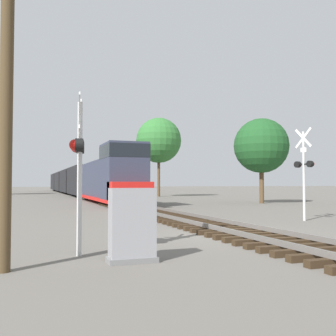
{
  "coord_description": "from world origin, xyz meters",
  "views": [
    {
      "loc": [
        -6.63,
        -11.68,
        1.71
      ],
      "look_at": [
        -1.06,
        3.89,
        2.36
      ],
      "focal_mm": 42.0,
      "sensor_mm": 36.0,
      "label": 1
    }
  ],
  "objects_px": {
    "tree_far_right": "(261,146)",
    "crossing_signal_near": "(78,155)",
    "tree_mid_background": "(159,141)",
    "freight_train": "(73,181)",
    "crossing_signal_far": "(304,168)",
    "utility_pole": "(7,71)",
    "relay_cabinet": "(132,226)"
  },
  "relations": [
    {
      "from": "tree_far_right",
      "to": "crossing_signal_near",
      "type": "bearing_deg",
      "value": -132.26
    },
    {
      "from": "tree_mid_background",
      "to": "tree_far_right",
      "type": "bearing_deg",
      "value": -81.59
    },
    {
      "from": "crossing_signal_far",
      "to": "tree_far_right",
      "type": "height_order",
      "value": "tree_far_right"
    },
    {
      "from": "relay_cabinet",
      "to": "tree_far_right",
      "type": "distance_m",
      "value": 27.16
    },
    {
      "from": "crossing_signal_far",
      "to": "relay_cabinet",
      "type": "bearing_deg",
      "value": 111.34
    },
    {
      "from": "utility_pole",
      "to": "tree_far_right",
      "type": "height_order",
      "value": "utility_pole"
    },
    {
      "from": "crossing_signal_near",
      "to": "crossing_signal_far",
      "type": "relative_size",
      "value": 0.89
    },
    {
      "from": "crossing_signal_near",
      "to": "tree_mid_background",
      "type": "bearing_deg",
      "value": 168.33
    },
    {
      "from": "freight_train",
      "to": "tree_mid_background",
      "type": "relative_size",
      "value": 7.25
    },
    {
      "from": "crossing_signal_near",
      "to": "tree_mid_background",
      "type": "height_order",
      "value": "tree_mid_background"
    },
    {
      "from": "crossing_signal_far",
      "to": "tree_mid_background",
      "type": "distance_m",
      "value": 34.44
    },
    {
      "from": "crossing_signal_near",
      "to": "tree_mid_background",
      "type": "distance_m",
      "value": 42.34
    },
    {
      "from": "tree_mid_background",
      "to": "freight_train",
      "type": "bearing_deg",
      "value": 125.7
    },
    {
      "from": "crossing_signal_far",
      "to": "freight_train",
      "type": "bearing_deg",
      "value": -5.85
    },
    {
      "from": "crossing_signal_far",
      "to": "utility_pole",
      "type": "bearing_deg",
      "value": 105.8
    },
    {
      "from": "utility_pole",
      "to": "tree_mid_background",
      "type": "distance_m",
      "value": 43.9
    },
    {
      "from": "crossing_signal_far",
      "to": "utility_pole",
      "type": "relative_size",
      "value": 0.57
    },
    {
      "from": "crossing_signal_far",
      "to": "tree_far_right",
      "type": "distance_m",
      "value": 16.1
    },
    {
      "from": "tree_far_right",
      "to": "tree_mid_background",
      "type": "distance_m",
      "value": 19.92
    },
    {
      "from": "crossing_signal_far",
      "to": "utility_pole",
      "type": "xyz_separation_m",
      "value": [
        -12.44,
        -6.67,
        1.48
      ]
    },
    {
      "from": "freight_train",
      "to": "utility_pole",
      "type": "distance_m",
      "value": 54.24
    },
    {
      "from": "tree_mid_background",
      "to": "relay_cabinet",
      "type": "bearing_deg",
      "value": -109.09
    },
    {
      "from": "relay_cabinet",
      "to": "tree_mid_background",
      "type": "relative_size",
      "value": 0.16
    },
    {
      "from": "crossing_signal_far",
      "to": "relay_cabinet",
      "type": "xyz_separation_m",
      "value": [
        -9.87,
        -6.59,
        -1.65
      ]
    },
    {
      "from": "relay_cabinet",
      "to": "utility_pole",
      "type": "xyz_separation_m",
      "value": [
        -2.58,
        -0.08,
        3.14
      ]
    },
    {
      "from": "tree_far_right",
      "to": "tree_mid_background",
      "type": "xyz_separation_m",
      "value": [
        -2.89,
        19.57,
        2.38
      ]
    },
    {
      "from": "crossing_signal_near",
      "to": "utility_pole",
      "type": "distance_m",
      "value": 2.5
    },
    {
      "from": "freight_train",
      "to": "tree_far_right",
      "type": "xyz_separation_m",
      "value": [
        12.41,
        -32.81,
        2.95
      ]
    },
    {
      "from": "freight_train",
      "to": "crossing_signal_near",
      "type": "distance_m",
      "value": 52.81
    },
    {
      "from": "freight_train",
      "to": "tree_mid_background",
      "type": "distance_m",
      "value": 17.16
    },
    {
      "from": "relay_cabinet",
      "to": "tree_mid_background",
      "type": "xyz_separation_m",
      "value": [
        13.99,
        40.43,
        6.56
      ]
    },
    {
      "from": "crossing_signal_far",
      "to": "tree_mid_background",
      "type": "xyz_separation_m",
      "value": [
        4.12,
        33.84,
        4.9
      ]
    }
  ]
}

